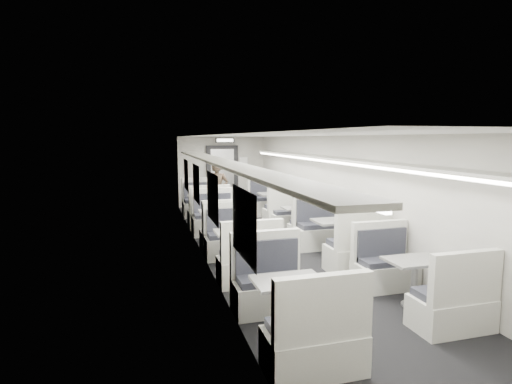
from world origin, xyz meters
TOP-DOWN VIEW (x-y plane):
  - room at (0.00, 0.00)m, footprint 3.24×12.24m
  - booth_left_a at (-1.00, 3.45)m, footprint 1.06×2.16m
  - booth_left_b at (-1.00, 1.14)m, footprint 1.03×2.09m
  - booth_left_c at (-1.00, -0.82)m, footprint 1.00×2.03m
  - booth_left_d at (-1.00, -3.40)m, footprint 1.00×2.02m
  - booth_right_a at (1.00, 3.11)m, footprint 1.11×2.25m
  - booth_right_b at (1.00, 1.25)m, footprint 0.97×1.98m
  - booth_right_c at (1.00, -0.70)m, footprint 1.08×2.19m
  - booth_right_d at (1.00, -3.05)m, footprint 0.96×1.94m
  - passenger at (-0.65, 3.27)m, footprint 0.73×0.59m
  - window_a at (-1.49, 3.40)m, footprint 0.02×1.18m
  - window_b at (-1.49, 1.20)m, footprint 0.02×1.18m
  - window_c at (-1.49, -1.00)m, footprint 0.02×1.18m
  - window_d at (-1.49, -3.20)m, footprint 0.02×1.18m
  - luggage_rack_left at (-1.24, -0.30)m, footprint 0.46×10.40m
  - luggage_rack_right at (1.24, -0.30)m, footprint 0.46×10.40m
  - vestibule_door at (0.00, 5.93)m, footprint 1.10×0.13m
  - exit_sign at (0.00, 5.44)m, footprint 0.62×0.12m
  - wall_notice at (0.75, 5.92)m, footprint 0.32×0.02m

SIDE VIEW (x-z plane):
  - booth_right_d at x=1.00m, z-range -0.17..0.87m
  - booth_right_b at x=1.00m, z-range -0.18..0.88m
  - booth_left_d at x=-1.00m, z-range -0.18..0.90m
  - booth_left_c at x=-1.00m, z-range -0.18..0.90m
  - booth_left_b at x=-1.00m, z-range -0.19..0.93m
  - booth_left_a at x=-1.00m, z-range -0.19..0.96m
  - booth_right_c at x=1.00m, z-range -0.19..0.98m
  - booth_right_a at x=1.00m, z-range -0.20..1.00m
  - passenger at x=-0.65m, z-range 0.00..1.73m
  - vestibule_door at x=0.00m, z-range -0.01..2.09m
  - room at x=0.00m, z-range -0.12..2.52m
  - window_a at x=-1.49m, z-range 0.93..1.77m
  - window_b at x=-1.49m, z-range 0.93..1.77m
  - window_c at x=-1.49m, z-range 0.93..1.77m
  - window_d at x=-1.49m, z-range 0.93..1.77m
  - wall_notice at x=0.75m, z-range 1.30..1.70m
  - luggage_rack_left at x=-1.24m, z-range 1.87..1.96m
  - luggage_rack_right at x=1.24m, z-range 1.87..1.96m
  - exit_sign at x=0.00m, z-range 2.20..2.36m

